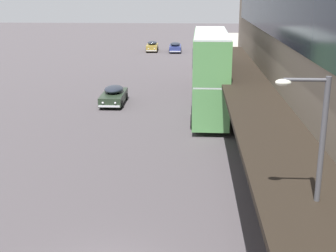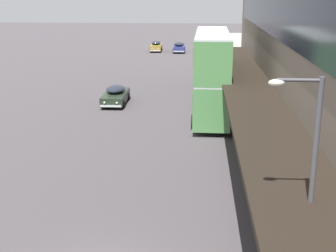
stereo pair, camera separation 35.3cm
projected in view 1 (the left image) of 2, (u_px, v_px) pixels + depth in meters
transit_bus_kerbside_front at (210, 72)px, 35.23m from camera, size 2.87×11.14×6.41m
sedan_lead_near at (175, 47)px, 72.21m from camera, size 1.99×4.97×1.53m
sedan_lead_mid at (114, 95)px, 39.87m from camera, size 1.99×4.87×1.54m
sedan_trailing_near at (152, 46)px, 73.05m from camera, size 1.91×4.63×1.58m
sedan_far_back at (201, 62)px, 57.95m from camera, size 1.78×4.62×1.41m
pedestrian_at_kerb at (266, 171)px, 22.24m from camera, size 0.62×0.33×1.86m
street_lamp at (313, 179)px, 13.38m from camera, size 1.50×0.28×7.11m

